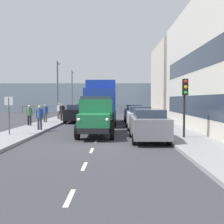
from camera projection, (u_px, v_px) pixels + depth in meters
The scene contains 24 objects.
ground_plane at pixel (103, 126), 22.49m from camera, with size 80.00×80.00×0.00m, color #38383D.
sidewalk_left at pixel (163, 125), 22.42m from camera, with size 2.54×41.61×0.15m, color gray.
sidewalk_right at pixel (44, 125), 22.56m from camera, with size 2.54×41.61×0.15m, color gray.
road_centreline_markings at pixel (103, 126), 22.19m from camera, with size 0.12×38.06×0.01m.
building_far_block at pixel (184, 82), 33.97m from camera, with size 7.16×10.34×9.02m.
sea_horizon at pixel (110, 98), 46.15m from camera, with size 80.00×0.80×5.00m, color gray.
seawall_railing at pixel (109, 108), 42.63m from camera, with size 28.08×0.08×1.20m.
truck_vintage_green at pixel (96, 117), 16.02m from camera, with size 2.17×5.64×2.43m.
lorry_cargo_blue at pixel (102, 101), 23.99m from camera, with size 2.58×8.20×3.87m.
car_grey_kerbside_near at pixel (148, 124), 14.24m from camera, with size 1.89×4.32×1.72m.
car_white_kerbside_1 at pixel (139, 117), 19.86m from camera, with size 1.86×4.37×1.72m.
car_navy_kerbside_2 at pixel (134, 113), 25.55m from camera, with size 1.80×4.48×1.72m.
car_black_oppositeside_0 at pixel (76, 113), 25.84m from camera, with size 1.85×4.46×1.72m.
car_maroon_oppositeside_1 at pixel (84, 110), 32.20m from camera, with size 1.84×4.58×1.72m.
car_teal_oppositeside_2 at pixel (89, 109), 38.62m from camera, with size 1.83×4.68×1.72m.
pedestrian_strolling at pixel (40, 115), 18.28m from camera, with size 0.53×0.34×1.67m.
pedestrian_in_dark_coat at pixel (29, 113), 21.27m from camera, with size 0.53×0.34×1.63m.
pedestrian_with_bag at pixel (45, 112), 24.22m from camera, with size 0.53×0.34×1.62m.
pedestrian_couple_a at pixel (62, 111), 25.92m from camera, with size 0.53×0.34×1.67m.
pedestrian_couple_b at pixel (60, 109), 27.87m from camera, with size 0.53×0.34×1.74m.
traffic_light_near at pixel (185, 95), 14.42m from camera, with size 0.28×0.41×3.20m.
lamp_post_promenade at pixel (58, 84), 28.63m from camera, with size 0.32×1.14×6.19m.
lamp_post_far at pixel (72, 88), 38.33m from camera, with size 0.32×1.14×6.24m.
street_sign at pixel (9, 109), 15.70m from camera, with size 0.50×0.07×2.25m.
Camera 1 is at (-1.04, 13.29, 2.24)m, focal length 42.58 mm.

